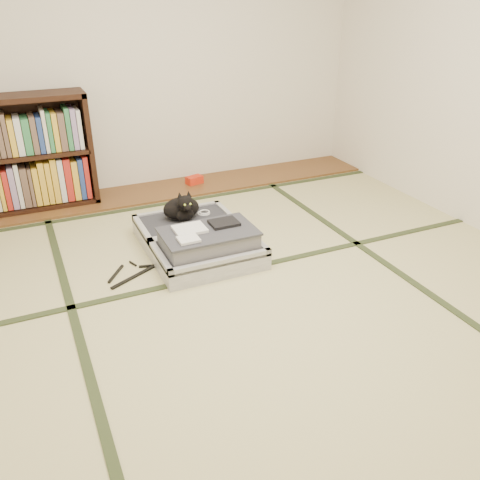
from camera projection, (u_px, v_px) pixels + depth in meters
name	position (u px, v px, depth m)	size (l,w,h in m)	color
floor	(257.00, 304.00, 2.98)	(4.50, 4.50, 0.00)	#CBC087
wood_strip	(160.00, 191.00, 4.61)	(4.00, 0.50, 0.02)	brown
red_item	(194.00, 180.00, 4.73)	(0.15, 0.09, 0.07)	red
room_shell	(261.00, 37.00, 2.33)	(4.50, 4.50, 4.50)	white
tatami_borders	(224.00, 266.00, 3.38)	(4.00, 4.50, 0.01)	#2D381E
suitcase	(199.00, 240.00, 3.51)	(0.69, 0.93, 0.27)	silver
cat	(182.00, 208.00, 3.69)	(0.31, 0.31, 0.25)	black
cable_coil	(204.00, 213.00, 3.82)	(0.10, 0.10, 0.02)	white
hanger	(137.00, 272.00, 3.30)	(0.45, 0.31, 0.01)	black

